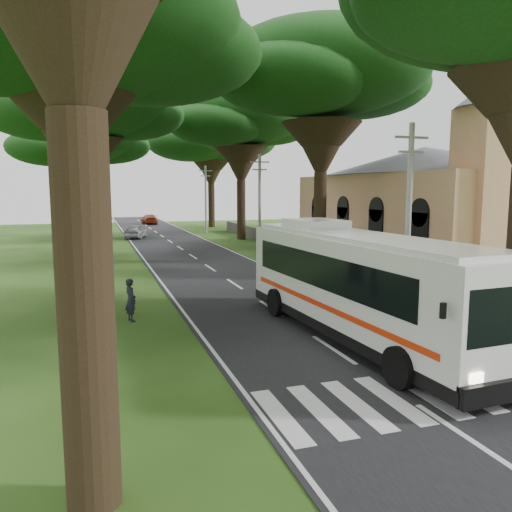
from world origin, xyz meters
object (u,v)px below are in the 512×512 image
Objects in this scene: pole_far at (206,198)px; distant_car_c at (149,219)px; pole_mid at (260,203)px; distant_car_a at (136,231)px; church at (425,193)px; pedestrian at (131,300)px; pole_near at (409,214)px; coach_bus at (356,283)px.

distant_car_c is (-4.70, 18.44, -3.43)m from pole_far.
pole_mid is 1.82× the size of distant_car_a.
pole_mid is 1.61× the size of distant_car_c.
pedestrian is at bearing -150.09° from church.
pole_near is 1.00× the size of pole_far.
coach_bus is 39.83m from distant_car_a.
pole_near is at bearing -128.50° from church.
coach_bus is 7.35× the size of pedestrian.
church is at bearing 51.50° from pole_near.
pole_near and pole_mid have the same top height.
church is 5.46× the size of distant_car_a.
church is at bearing -63.18° from pole_far.
distant_car_c is at bearing 87.46° from coach_bus.
pole_mid is at bearing 76.67° from coach_bus.
distant_car_c is (3.80, 21.95, -0.03)m from distant_car_a.
distant_car_c is at bearing 96.97° from pole_mid.
pole_near is 4.61× the size of pedestrian.
church is 27.41m from pole_far.
distant_car_a is 34.83m from pedestrian.
distant_car_a is (-20.86, 20.95, -4.13)m from church.
pole_far is 43.34m from coach_bus.
pole_far is 19.34m from distant_car_c.
pedestrian is (-11.53, 1.80, -3.31)m from pole_near.
pole_mid is at bearing -90.00° from pole_far.
pole_far is at bearing 90.00° from pole_near.
coach_bus is (-4.21, -3.08, -2.17)m from pole_near.
church reaches higher than distant_car_c.
pedestrian is (-11.53, -18.20, -3.31)m from pole_mid.
distant_car_a is at bearing 78.10° from distant_car_c.
pole_near is 5.65m from coach_bus.
pole_far is 1.82× the size of distant_car_a.
pole_far reaches higher than pedestrian.
pedestrian reaches higher than distant_car_c.
distant_car_c is 57.06m from pedestrian.
pole_near is at bearing 92.52° from distant_car_c.
coach_bus is 2.90× the size of distant_car_a.
pole_far reaches higher than distant_car_c.
distant_car_c is at bearing 94.60° from pole_near.
pole_mid reaches higher than coach_bus.
pole_near is 58.73m from distant_car_c.
pole_mid is at bearing 135.04° from distant_car_a.
pole_near is 1.61× the size of distant_car_c.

